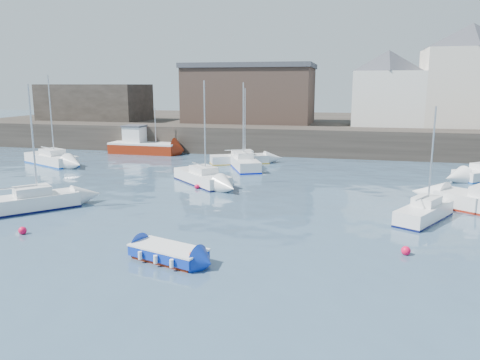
% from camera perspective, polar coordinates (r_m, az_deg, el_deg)
% --- Properties ---
extents(water, '(220.00, 220.00, 0.00)m').
position_cam_1_polar(water, '(20.66, -7.87, -10.62)').
color(water, '#2D4760').
rests_on(water, ground).
extents(quay_wall, '(90.00, 5.00, 3.00)m').
position_cam_1_polar(quay_wall, '(53.63, 5.72, 4.79)').
color(quay_wall, '#28231E').
rests_on(quay_wall, ground).
extents(land_strip, '(90.00, 32.00, 2.80)m').
position_cam_1_polar(land_strip, '(71.43, 7.69, 6.34)').
color(land_strip, '#28231E').
rests_on(land_strip, ground).
extents(bldg_east_a, '(13.36, 13.36, 11.80)m').
position_cam_1_polar(bldg_east_a, '(61.17, 26.13, 11.38)').
color(bldg_east_a, beige).
rests_on(bldg_east_a, land_strip).
extents(bldg_east_d, '(11.14, 11.14, 8.95)m').
position_cam_1_polar(bldg_east_d, '(59.42, 17.48, 10.65)').
color(bldg_east_d, white).
rests_on(bldg_east_d, land_strip).
extents(warehouse, '(16.40, 10.40, 7.60)m').
position_cam_1_polar(warehouse, '(62.19, 1.26, 10.50)').
color(warehouse, '#3D2D26').
rests_on(warehouse, land_strip).
extents(bldg_west, '(14.00, 8.00, 5.00)m').
position_cam_1_polar(bldg_west, '(69.37, -17.22, 9.01)').
color(bldg_west, '#353028').
rests_on(bldg_west, land_strip).
extents(blue_dinghy, '(3.86, 2.57, 0.68)m').
position_cam_1_polar(blue_dinghy, '(21.40, -8.74, -8.77)').
color(blue_dinghy, maroon).
rests_on(blue_dinghy, ground).
extents(fishing_boat, '(7.84, 3.07, 5.16)m').
position_cam_1_polar(fishing_boat, '(54.94, -11.84, 4.24)').
color(fishing_boat, maroon).
rests_on(fishing_boat, ground).
extents(sailboat_a, '(5.40, 5.77, 7.80)m').
position_cam_1_polar(sailboat_a, '(32.13, -24.35, -2.46)').
color(sailboat_a, white).
rests_on(sailboat_a, ground).
extents(sailboat_b, '(5.90, 5.80, 8.07)m').
position_cam_1_polar(sailboat_b, '(37.32, -4.65, 0.34)').
color(sailboat_b, white).
rests_on(sailboat_b, ground).
extents(sailboat_c, '(3.86, 5.12, 6.57)m').
position_cam_1_polar(sailboat_c, '(29.22, 21.54, -3.66)').
color(sailboat_c, white).
rests_on(sailboat_c, ground).
extents(sailboat_e, '(6.99, 4.93, 8.67)m').
position_cam_1_polar(sailboat_e, '(49.90, -22.03, 2.42)').
color(sailboat_e, white).
rests_on(sailboat_e, ground).
extents(sailboat_f, '(4.27, 6.40, 7.97)m').
position_cam_1_polar(sailboat_f, '(43.96, 0.54, 2.13)').
color(sailboat_f, white).
rests_on(sailboat_f, ground).
extents(sailboat_h, '(6.00, 4.13, 7.43)m').
position_cam_1_polar(sailboat_h, '(46.82, -0.03, 2.61)').
color(sailboat_h, white).
rests_on(sailboat_h, ground).
extents(buoy_near, '(0.42, 0.42, 0.42)m').
position_cam_1_polar(buoy_near, '(27.43, -24.95, -5.99)').
color(buoy_near, '#F30A3D').
rests_on(buoy_near, ground).
extents(buoy_mid, '(0.43, 0.43, 0.43)m').
position_cam_1_polar(buoy_mid, '(23.32, 19.53, -8.58)').
color(buoy_mid, '#F30A3D').
rests_on(buoy_mid, ground).
extents(buoy_far, '(0.35, 0.35, 0.35)m').
position_cam_1_polar(buoy_far, '(35.71, -5.27, -1.05)').
color(buoy_far, '#F30A3D').
rests_on(buoy_far, ground).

